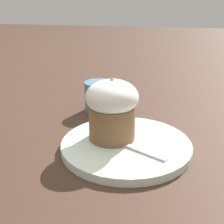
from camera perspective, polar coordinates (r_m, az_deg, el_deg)
The scene contains 5 objects.
ground_plane at distance 0.60m, azimuth 2.59°, elevation -6.85°, with size 4.00×4.00×0.00m, color #3D281E.
dessert_plate at distance 0.60m, azimuth 2.60°, elevation -6.20°, with size 0.25×0.25×0.02m.
carrot_cake at distance 0.59m, azimuth 0.00°, elevation 0.64°, with size 0.10×0.10×0.12m.
spoon at distance 0.58m, azimuth 2.64°, elevation -6.03°, with size 0.08×0.12×0.01m.
coffee_cup at distance 0.78m, azimuth -2.44°, elevation 2.86°, with size 0.10×0.07×0.08m.
Camera 1 is at (-0.53, -0.06, 0.29)m, focal length 50.00 mm.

